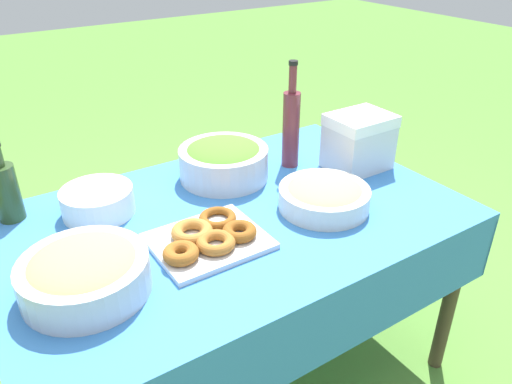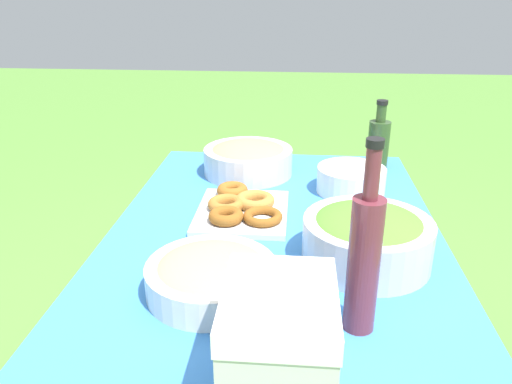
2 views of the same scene
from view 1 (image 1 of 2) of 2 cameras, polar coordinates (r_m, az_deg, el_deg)
ground_plane at (r=2.00m, az=-2.37°, el=-19.48°), size 14.00×14.00×0.00m
picnic_table at (r=1.61m, az=-2.80°, el=-5.23°), size 1.42×0.91×0.68m
salad_bowl at (r=1.75m, az=-3.72°, el=3.70°), size 0.31×0.31×0.13m
pasta_bowl at (r=1.59m, az=7.80°, el=-0.40°), size 0.29×0.29×0.09m
donut_platter at (r=1.42m, az=-5.48°, el=-5.22°), size 0.33×0.27×0.05m
plate_stack at (r=1.62m, az=-17.64°, el=-1.03°), size 0.22×0.22×0.08m
olive_oil_bottle at (r=1.66m, az=-26.71°, el=0.22°), size 0.08×0.08×0.25m
wine_bottle at (r=1.81m, az=4.03°, el=7.53°), size 0.06×0.06×0.39m
bread_bowl at (r=1.29m, az=-19.02°, el=-8.66°), size 0.31×0.31×0.11m
cooler_box at (r=1.85m, az=11.65°, el=5.67°), size 0.22×0.18×0.20m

